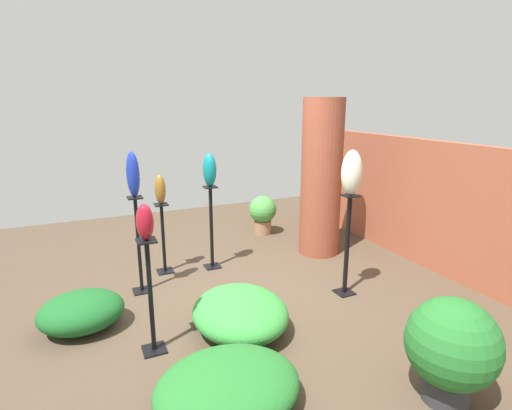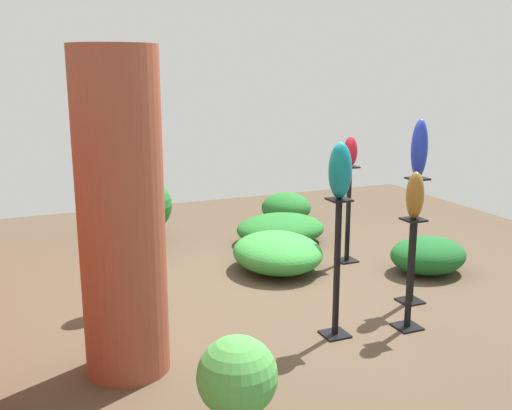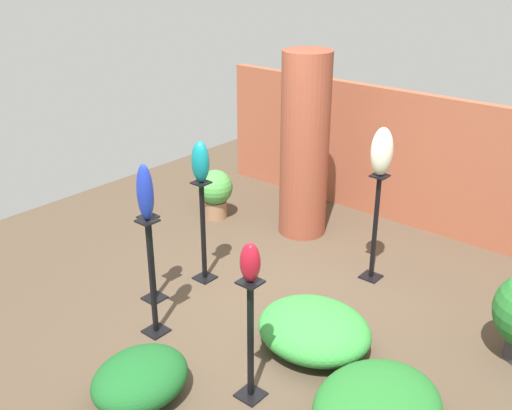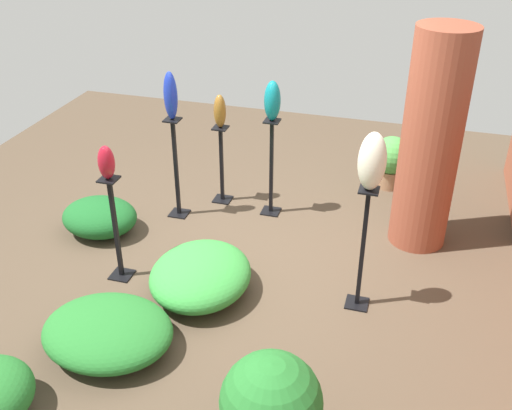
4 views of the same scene
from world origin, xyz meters
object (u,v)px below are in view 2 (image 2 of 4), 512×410
Objects in this scene: potted_plant_front_left at (144,208)px; pedestal_ivory at (148,242)px; pedestal_cobalt at (413,247)px; pedestal_teal at (337,275)px; brick_pillar at (121,216)px; art_vase_bronze at (415,195)px; pedestal_bronze at (410,280)px; art_vase_teal at (340,171)px; potted_plant_near_pillar at (237,385)px; pedestal_ruby at (348,219)px; art_vase_ivory at (144,144)px; art_vase_ruby at (350,152)px; art_vase_cobalt at (419,149)px.

pedestal_ivory is at bearing 168.73° from potted_plant_front_left.
pedestal_cobalt is at bearing -115.31° from pedestal_ivory.
pedestal_ivory is at bearing 40.87° from pedestal_teal.
art_vase_bronze is at bearing -95.46° from brick_pillar.
potted_plant_front_left is (3.13, 1.42, 0.03)m from pedestal_bronze.
potted_plant_front_left is at bearing 15.08° from art_vase_teal.
potted_plant_near_pillar is at bearing 129.45° from pedestal_teal.
art_vase_teal is at bearing 108.91° from pedestal_cobalt.
art_vase_teal is (-0.00, 0.00, 0.81)m from pedestal_teal.
pedestal_ruby reaches higher than potted_plant_near_pillar.
pedestal_ruby is 3.38m from potted_plant_near_pillar.
art_vase_ivory is at bearing 95.41° from pedestal_ruby.
pedestal_bronze is 1.87m from art_vase_ruby.
pedestal_ivory is at bearing 40.87° from art_vase_teal.
art_vase_bronze is 0.74× the size of art_vase_cobalt.
brick_pillar is at bearing 165.17° from potted_plant_front_left.
art_vase_ivory is (1.00, 2.12, 0.03)m from art_vase_cobalt.
art_vase_ivory reaches higher than pedestal_ivory.
art_vase_teal is at bearing 180.00° from pedestal_teal.
pedestal_teal reaches higher than potted_plant_near_pillar.
art_vase_ruby is at bearing -3.81° from pedestal_cobalt.
art_vase_bronze is at bearing -155.58° from potted_plant_front_left.
art_vase_cobalt is at bearing -146.55° from potted_plant_front_left.
art_vase_teal reaches higher than pedestal_teal.
art_vase_cobalt is 1.18× the size of art_vase_teal.
brick_pillar is 1.94× the size of pedestal_cobalt.
art_vase_cobalt reaches higher than pedestal_cobalt.
art_vase_ruby is at bearing -14.94° from art_vase_bronze.
art_vase_ivory is (1.00, 2.12, 0.89)m from pedestal_cobalt.
potted_plant_front_left is (3.02, 0.81, -0.06)m from pedestal_teal.
pedestal_cobalt is 3.67× the size of art_vase_ruby.
pedestal_ivory is 1.06× the size of pedestal_teal.
pedestal_bronze is at bearing -95.46° from brick_pillar.
art_vase_ivory reaches higher than pedestal_bronze.
pedestal_ruby reaches higher than pedestal_bronze.
art_vase_ivory is at bearing -1.20° from potted_plant_near_pillar.
potted_plant_front_left reaches higher than potted_plant_near_pillar.
pedestal_ivory is 1.73m from potted_plant_front_left.
art_vase_bronze is at bearing 180.00° from pedestal_bronze.
brick_pillar is 1.42m from pedestal_ivory.
pedestal_teal is 1.72× the size of potted_plant_near_pillar.
art_vase_bronze reaches higher than pedestal_ruby.
potted_plant_near_pillar is (-0.99, 1.20, -0.14)m from pedestal_teal.
brick_pillar is 5.21× the size of art_vase_teal.
potted_plant_near_pillar is at bearing 174.51° from potted_plant_front_left.
art_vase_ruby is (1.54, -1.04, 0.69)m from pedestal_teal.
pedestal_ruby is 0.72m from art_vase_ruby.
art_vase_teal is 1.82m from potted_plant_near_pillar.
pedestal_ruby is at bearing -84.59° from art_vase_ivory.
art_vase_bronze reaches higher than pedestal_teal.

